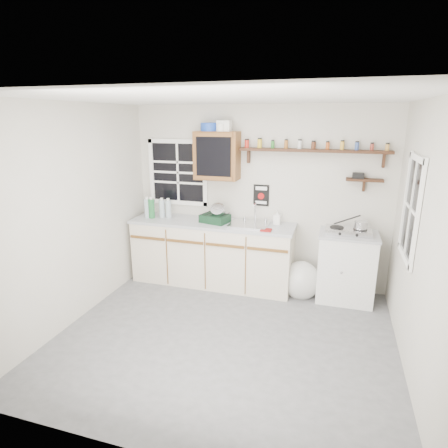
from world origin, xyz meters
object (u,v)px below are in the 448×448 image
at_px(main_cabinet, 212,253).
at_px(hotplate, 348,231).
at_px(dish_rack, 216,216).
at_px(upper_cabinet, 217,156).
at_px(right_cabinet, 346,267).
at_px(spice_shelf, 312,150).

xyz_separation_m(main_cabinet, hotplate, (1.82, 0.01, 0.49)).
bearing_deg(hotplate, dish_rack, 179.87).
height_order(main_cabinet, hotplate, hotplate).
bearing_deg(main_cabinet, upper_cabinet, 76.32).
bearing_deg(dish_rack, main_cabinet, -168.68).
distance_m(main_cabinet, upper_cabinet, 1.37).
height_order(right_cabinet, spice_shelf, spice_shelf).
distance_m(main_cabinet, hotplate, 1.88).
distance_m(spice_shelf, hotplate, 1.13).
bearing_deg(right_cabinet, spice_shelf, 160.94).
xyz_separation_m(right_cabinet, hotplate, (-0.02, -0.02, 0.49)).
bearing_deg(dish_rack, right_cabinet, 15.35).
bearing_deg(upper_cabinet, main_cabinet, -103.68).
distance_m(right_cabinet, dish_rack, 1.86).
xyz_separation_m(main_cabinet, right_cabinet, (1.83, 0.03, -0.01)).
bearing_deg(hotplate, right_cabinet, 51.54).
height_order(upper_cabinet, dish_rack, upper_cabinet).
bearing_deg(upper_cabinet, dish_rack, -79.35).
distance_m(upper_cabinet, hotplate, 1.99).
height_order(main_cabinet, right_cabinet, main_cabinet).
height_order(right_cabinet, upper_cabinet, upper_cabinet).
relative_size(spice_shelf, dish_rack, 4.51).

